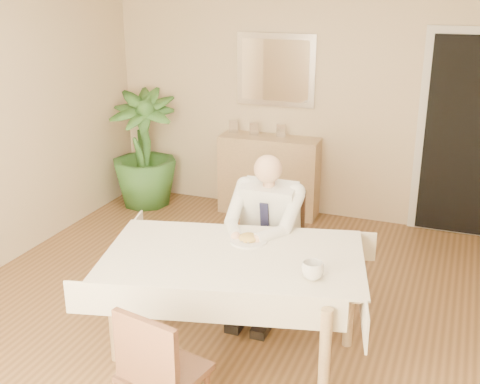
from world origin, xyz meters
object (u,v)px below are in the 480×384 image
at_px(chair_far, 274,238).
at_px(seated_man, 263,230).
at_px(coffee_mug, 313,270).
at_px(chair_near, 157,371).
at_px(dining_table, 234,266).
at_px(potted_palm, 144,149).
at_px(sideboard, 269,175).

bearing_deg(chair_far, seated_man, -96.20).
xyz_separation_m(seated_man, coffee_mug, (0.57, -0.73, 0.12)).
bearing_deg(coffee_mug, chair_far, 119.19).
height_order(chair_far, chair_near, chair_far).
xyz_separation_m(chair_far, seated_man, (-0.00, -0.29, 0.19)).
xyz_separation_m(dining_table, potted_palm, (-2.02, 2.35, -0.01)).
distance_m(chair_far, seated_man, 0.34).
distance_m(chair_far, coffee_mug, 1.20).
bearing_deg(chair_far, chair_near, -98.12).
bearing_deg(coffee_mug, sideboard, 113.40).
bearing_deg(sideboard, dining_table, -79.11).
distance_m(sideboard, potted_palm, 1.44).
distance_m(chair_near, seated_man, 1.56).
xyz_separation_m(dining_table, coffee_mug, (0.57, -0.14, 0.14)).
relative_size(dining_table, seated_man, 1.57).
bearing_deg(potted_palm, dining_table, -49.26).
bearing_deg(coffee_mug, potted_palm, 136.19).
xyz_separation_m(dining_table, seated_man, (-0.00, 0.59, 0.02)).
bearing_deg(chair_far, sideboard, 103.53).
xyz_separation_m(chair_far, chair_near, (-0.06, -1.84, -0.02)).
xyz_separation_m(chair_near, seated_man, (0.06, 1.55, 0.21)).
xyz_separation_m(chair_far, sideboard, (-0.62, 1.73, -0.07)).
height_order(dining_table, chair_near, chair_near).
bearing_deg(chair_near, sideboard, 110.20).
xyz_separation_m(dining_table, sideboard, (-0.62, 2.61, -0.24)).
height_order(chair_near, sideboard, sideboard).
bearing_deg(sideboard, chair_far, -72.75).
distance_m(chair_near, potted_palm, 3.85).
relative_size(chair_near, coffee_mug, 6.29).
bearing_deg(coffee_mug, seated_man, 127.89).
height_order(dining_table, coffee_mug, coffee_mug).
relative_size(chair_far, sideboard, 0.83).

